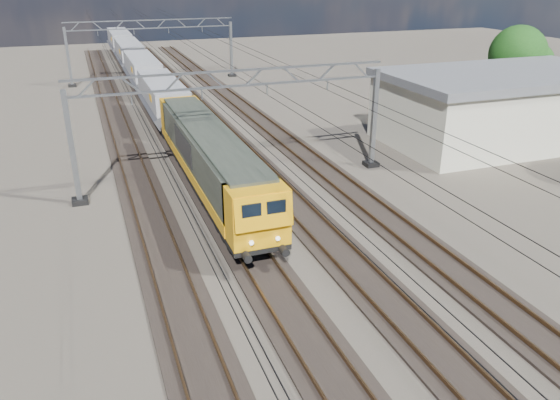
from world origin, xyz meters
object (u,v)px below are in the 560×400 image
object	(u,v)px
catenary_gantry_far	(153,48)
hopper_wagon_third	(129,53)
catenary_gantry_mid	(236,123)
locomotive	(210,157)
tree_far	(522,57)
hopper_wagon_lead	(163,97)
industrial_shed	(504,106)
hopper_wagon_fourth	(120,41)
hopper_wagon_mid	(143,71)

from	to	relation	value
catenary_gantry_far	hopper_wagon_third	size ratio (longest dim) A/B	1.53
catenary_gantry_mid	locomotive	xyz separation A→B (m)	(-2.00, -1.14, -1.58)
hopper_wagon_third	tree_far	bearing A→B (deg)	-47.41
hopper_wagon_lead	industrial_shed	bearing A→B (deg)	-31.23
hopper_wagon_third	tree_far	world-z (taller)	tree_far
industrial_shed	locomotive	bearing A→B (deg)	-172.54
locomotive	tree_far	world-z (taller)	tree_far
industrial_shed	catenary_gantry_mid	bearing A→B (deg)	-174.81
tree_far	hopper_wagon_fourth	bearing A→B (deg)	123.21
catenary_gantry_mid	hopper_wagon_lead	distance (m)	16.76
hopper_wagon_third	catenary_gantry_far	bearing A→B (deg)	-77.40
catenary_gantry_far	hopper_wagon_lead	world-z (taller)	catenary_gantry_far
catenary_gantry_far	hopper_wagon_fourth	world-z (taller)	catenary_gantry_far
hopper_wagon_third	hopper_wagon_fourth	xyz separation A→B (m)	(0.00, 14.20, 0.00)
hopper_wagon_third	tree_far	xyz separation A→B (m)	(32.32, -35.16, 2.76)
hopper_wagon_lead	hopper_wagon_mid	world-z (taller)	same
hopper_wagon_lead	hopper_wagon_fourth	distance (m)	42.60
catenary_gantry_mid	tree_far	world-z (taller)	tree_far
industrial_shed	hopper_wagon_lead	bearing A→B (deg)	148.77
hopper_wagon_mid	industrial_shed	bearing A→B (deg)	-50.15
catenary_gantry_far	hopper_wagon_mid	world-z (taller)	catenary_gantry_far
catenary_gantry_mid	hopper_wagon_fourth	xyz separation A→B (m)	(-2.00, 59.15, -1.67)
hopper_wagon_mid	hopper_wagon_third	world-z (taller)	same
hopper_wagon_lead	catenary_gantry_far	bearing A→B (deg)	84.13
tree_far	industrial_shed	bearing A→B (deg)	-136.88
hopper_wagon_mid	hopper_wagon_fourth	world-z (taller)	same
catenary_gantry_mid	hopper_wagon_fourth	bearing A→B (deg)	91.94
hopper_wagon_lead	tree_far	bearing A→B (deg)	-11.82
hopper_wagon_lead	tree_far	world-z (taller)	tree_far
hopper_wagon_lead	industrial_shed	size ratio (longest dim) A/B	0.70
hopper_wagon_lead	hopper_wagon_fourth	bearing A→B (deg)	90.00
hopper_wagon_third	locomotive	bearing A→B (deg)	-90.00
catenary_gantry_far	locomotive	distance (m)	37.23
industrial_shed	tree_far	size ratio (longest dim) A/B	2.38
catenary_gantry_far	hopper_wagon_lead	bearing A→B (deg)	-95.87
tree_far	catenary_gantry_mid	bearing A→B (deg)	-162.11
tree_far	hopper_wagon_third	bearing A→B (deg)	132.59
catenary_gantry_mid	locomotive	bearing A→B (deg)	-150.22
catenary_gantry_far	hopper_wagon_lead	distance (m)	19.62
catenary_gantry_mid	hopper_wagon_lead	size ratio (longest dim) A/B	1.53
hopper_wagon_mid	locomotive	bearing A→B (deg)	-90.00
hopper_wagon_third	hopper_wagon_fourth	bearing A→B (deg)	90.00
catenary_gantry_mid	hopper_wagon_third	distance (m)	45.03
catenary_gantry_mid	hopper_wagon_third	size ratio (longest dim) A/B	1.53
hopper_wagon_lead	hopper_wagon_fourth	world-z (taller)	same
catenary_gantry_mid	industrial_shed	distance (m)	22.12
catenary_gantry_far	hopper_wagon_third	distance (m)	9.32
hopper_wagon_third	hopper_wagon_fourth	world-z (taller)	same
hopper_wagon_lead	hopper_wagon_mid	bearing A→B (deg)	90.00
tree_far	hopper_wagon_mid	bearing A→B (deg)	147.03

